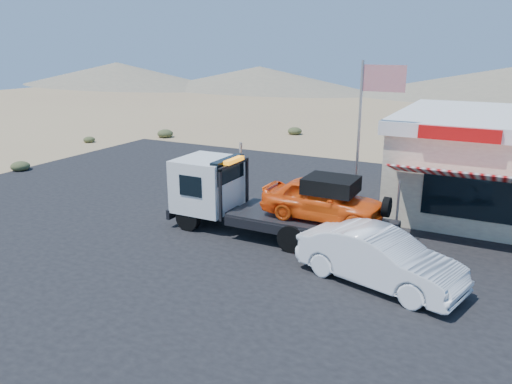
% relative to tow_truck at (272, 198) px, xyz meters
% --- Properties ---
extents(ground, '(120.00, 120.00, 0.00)m').
position_rel_tow_truck_xyz_m(ground, '(-2.46, -2.06, -1.42)').
color(ground, '#987856').
rests_on(ground, ground).
extents(asphalt_lot, '(32.00, 24.00, 0.02)m').
position_rel_tow_truck_xyz_m(asphalt_lot, '(-0.46, 0.94, -1.41)').
color(asphalt_lot, black).
rests_on(asphalt_lot, ground).
extents(tow_truck, '(7.89, 2.34, 2.64)m').
position_rel_tow_truck_xyz_m(tow_truck, '(0.00, 0.00, 0.00)').
color(tow_truck, black).
rests_on(tow_truck, asphalt_lot).
extents(white_sedan, '(4.97, 2.81, 1.55)m').
position_rel_tow_truck_xyz_m(white_sedan, '(4.26, -1.96, -0.63)').
color(white_sedan, white).
rests_on(white_sedan, asphalt_lot).
extents(flagpole, '(1.55, 0.10, 6.00)m').
position_rel_tow_truck_xyz_m(flagpole, '(2.47, 2.44, 2.34)').
color(flagpole, '#99999E').
rests_on(flagpole, asphalt_lot).
extents(desert_scrub, '(24.26, 33.35, 0.62)m').
position_rel_tow_truck_xyz_m(desert_scrub, '(-14.46, 7.45, -1.16)').
color(desert_scrub, '#353B20').
rests_on(desert_scrub, ground).
extents(distant_hills, '(126.00, 48.00, 4.20)m').
position_rel_tow_truck_xyz_m(distant_hills, '(-12.23, 53.09, 0.46)').
color(distant_hills, '#726B59').
rests_on(distant_hills, ground).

